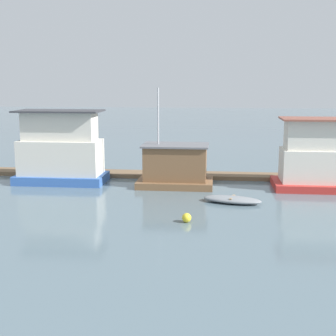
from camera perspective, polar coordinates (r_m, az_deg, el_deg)
ground_plane at (r=33.89m, az=0.18°, el=-2.02°), size 200.00×200.00×0.00m
dock_walkway at (r=36.62m, az=0.62°, el=-0.83°), size 51.00×2.03×0.30m
houseboat_blue at (r=35.07m, az=-12.95°, el=2.03°), size 6.49×3.27×5.31m
houseboat_brown at (r=33.29m, az=0.92°, el=0.18°), size 5.32×3.62×6.92m
houseboat_red at (r=33.95m, az=18.44°, el=1.20°), size 6.72×3.69×4.90m
dinghy_grey at (r=29.07m, az=7.83°, el=-3.83°), size 3.82×2.17×0.40m
mooring_post_near_right at (r=35.34m, az=-0.66°, el=-0.27°), size 0.30×0.30×1.49m
buoy_yellow at (r=24.91m, az=2.28°, el=-6.08°), size 0.50×0.50×0.50m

